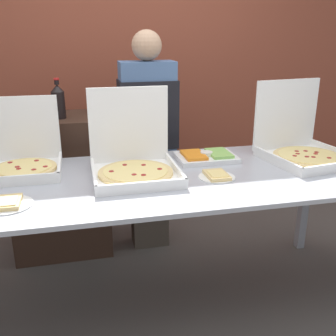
{
  "coord_description": "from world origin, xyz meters",
  "views": [
    {
      "loc": [
        -0.48,
        -2.06,
        1.66
      ],
      "look_at": [
        0.0,
        0.0,
        0.92
      ],
      "focal_mm": 42.0,
      "sensor_mm": 36.0,
      "label": 1
    }
  ],
  "objects_px": {
    "soda_can_silver": "(94,104)",
    "person_server_vest": "(148,132)",
    "veggie_tray": "(206,157)",
    "soda_bottle": "(58,101)",
    "soda_can_colored": "(32,108)",
    "pizza_box_far_left": "(302,146)",
    "pizza_box_far_right": "(134,160)",
    "paper_plate_front_center": "(217,176)",
    "paper_plate_front_right": "(8,203)",
    "pizza_box_near_left": "(24,158)"
  },
  "relations": [
    {
      "from": "soda_can_silver",
      "to": "person_server_vest",
      "type": "relative_size",
      "value": 0.07
    },
    {
      "from": "veggie_tray",
      "to": "soda_bottle",
      "type": "height_order",
      "value": "soda_bottle"
    },
    {
      "from": "soda_can_colored",
      "to": "person_server_vest",
      "type": "xyz_separation_m",
      "value": [
        0.83,
        -0.14,
        -0.19
      ]
    },
    {
      "from": "pizza_box_far_left",
      "to": "pizza_box_far_right",
      "type": "relative_size",
      "value": 1.15
    },
    {
      "from": "pizza_box_far_left",
      "to": "paper_plate_front_center",
      "type": "relative_size",
      "value": 2.77
    },
    {
      "from": "paper_plate_front_right",
      "to": "paper_plate_front_center",
      "type": "bearing_deg",
      "value": 6.98
    },
    {
      "from": "veggie_tray",
      "to": "soda_can_colored",
      "type": "xyz_separation_m",
      "value": [
        -1.11,
        0.68,
        0.24
      ]
    },
    {
      "from": "pizza_box_far_right",
      "to": "pizza_box_near_left",
      "type": "height_order",
      "value": "pizza_box_far_right"
    },
    {
      "from": "pizza_box_far_left",
      "to": "pizza_box_near_left",
      "type": "distance_m",
      "value": 1.74
    },
    {
      "from": "veggie_tray",
      "to": "soda_can_silver",
      "type": "bearing_deg",
      "value": 131.09
    },
    {
      "from": "paper_plate_front_right",
      "to": "soda_bottle",
      "type": "distance_m",
      "value": 1.1
    },
    {
      "from": "veggie_tray",
      "to": "soda_bottle",
      "type": "bearing_deg",
      "value": 148.36
    },
    {
      "from": "pizza_box_far_left",
      "to": "person_server_vest",
      "type": "height_order",
      "value": "person_server_vest"
    },
    {
      "from": "paper_plate_front_center",
      "to": "person_server_vest",
      "type": "distance_m",
      "value": 0.91
    },
    {
      "from": "soda_can_colored",
      "to": "pizza_box_near_left",
      "type": "bearing_deg",
      "value": -90.48
    },
    {
      "from": "paper_plate_front_right",
      "to": "person_server_vest",
      "type": "relative_size",
      "value": 0.14
    },
    {
      "from": "soda_bottle",
      "to": "person_server_vest",
      "type": "height_order",
      "value": "person_server_vest"
    },
    {
      "from": "soda_bottle",
      "to": "pizza_box_far_right",
      "type": "bearing_deg",
      "value": -59.62
    },
    {
      "from": "pizza_box_near_left",
      "to": "veggie_tray",
      "type": "relative_size",
      "value": 1.15
    },
    {
      "from": "pizza_box_near_left",
      "to": "soda_can_colored",
      "type": "xyz_separation_m",
      "value": [
        0.01,
        0.64,
        0.19
      ]
    },
    {
      "from": "soda_can_colored",
      "to": "veggie_tray",
      "type": "bearing_deg",
      "value": -31.51
    },
    {
      "from": "pizza_box_far_right",
      "to": "paper_plate_front_center",
      "type": "xyz_separation_m",
      "value": [
        0.45,
        -0.17,
        -0.07
      ]
    },
    {
      "from": "paper_plate_front_center",
      "to": "pizza_box_near_left",
      "type": "bearing_deg",
      "value": 160.76
    },
    {
      "from": "pizza_box_far_left",
      "to": "paper_plate_front_center",
      "type": "bearing_deg",
      "value": -170.06
    },
    {
      "from": "veggie_tray",
      "to": "soda_bottle",
      "type": "distance_m",
      "value": 1.12
    },
    {
      "from": "paper_plate_front_right",
      "to": "person_server_vest",
      "type": "bearing_deg",
      "value": 49.48
    },
    {
      "from": "soda_can_silver",
      "to": "soda_can_colored",
      "type": "distance_m",
      "value": 0.46
    },
    {
      "from": "paper_plate_front_right",
      "to": "soda_can_colored",
      "type": "distance_m",
      "value": 1.18
    },
    {
      "from": "pizza_box_far_left",
      "to": "soda_can_colored",
      "type": "height_order",
      "value": "pizza_box_far_left"
    },
    {
      "from": "pizza_box_far_right",
      "to": "paper_plate_front_right",
      "type": "relative_size",
      "value": 2.15
    },
    {
      "from": "veggie_tray",
      "to": "person_server_vest",
      "type": "xyz_separation_m",
      "value": [
        -0.28,
        0.55,
        0.05
      ]
    },
    {
      "from": "veggie_tray",
      "to": "pizza_box_far_right",
      "type": "bearing_deg",
      "value": -162.26
    },
    {
      "from": "pizza_box_far_left",
      "to": "soda_bottle",
      "type": "distance_m",
      "value": 1.69
    },
    {
      "from": "soda_bottle",
      "to": "soda_can_colored",
      "type": "bearing_deg",
      "value": 149.06
    },
    {
      "from": "soda_bottle",
      "to": "veggie_tray",
      "type": "bearing_deg",
      "value": -31.64
    },
    {
      "from": "pizza_box_near_left",
      "to": "veggie_tray",
      "type": "height_order",
      "value": "pizza_box_near_left"
    },
    {
      "from": "soda_bottle",
      "to": "soda_can_silver",
      "type": "height_order",
      "value": "soda_bottle"
    },
    {
      "from": "pizza_box_far_right",
      "to": "soda_can_colored",
      "type": "xyz_separation_m",
      "value": [
        -0.62,
        0.84,
        0.18
      ]
    },
    {
      "from": "pizza_box_far_left",
      "to": "paper_plate_front_right",
      "type": "distance_m",
      "value": 1.8
    },
    {
      "from": "paper_plate_front_right",
      "to": "veggie_tray",
      "type": "xyz_separation_m",
      "value": [
        1.15,
        0.46,
        0.01
      ]
    },
    {
      "from": "pizza_box_near_left",
      "to": "veggie_tray",
      "type": "xyz_separation_m",
      "value": [
        1.12,
        -0.05,
        -0.05
      ]
    },
    {
      "from": "pizza_box_far_right",
      "to": "soda_can_colored",
      "type": "bearing_deg",
      "value": 126.69
    },
    {
      "from": "soda_can_silver",
      "to": "soda_bottle",
      "type": "bearing_deg",
      "value": -142.83
    },
    {
      "from": "pizza_box_far_left",
      "to": "soda_can_colored",
      "type": "xyz_separation_m",
      "value": [
        -1.73,
        0.79,
        0.18
      ]
    },
    {
      "from": "soda_bottle",
      "to": "paper_plate_front_right",
      "type": "bearing_deg",
      "value": -102.53
    },
    {
      "from": "pizza_box_far_left",
      "to": "soda_bottle",
      "type": "relative_size",
      "value": 2.05
    },
    {
      "from": "soda_bottle",
      "to": "person_server_vest",
      "type": "distance_m",
      "value": 0.68
    },
    {
      "from": "person_server_vest",
      "to": "pizza_box_far_left",
      "type": "bearing_deg",
      "value": 143.98
    },
    {
      "from": "veggie_tray",
      "to": "person_server_vest",
      "type": "height_order",
      "value": "person_server_vest"
    },
    {
      "from": "pizza_box_far_right",
      "to": "paper_plate_front_center",
      "type": "distance_m",
      "value": 0.49
    }
  ]
}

